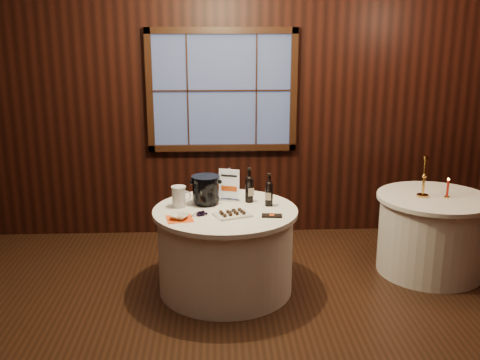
{
  "coord_description": "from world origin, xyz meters",
  "views": [
    {
      "loc": [
        -0.08,
        -3.7,
        2.34
      ],
      "look_at": [
        0.13,
        0.9,
        1.06
      ],
      "focal_mm": 42.0,
      "sensor_mm": 36.0,
      "label": 1
    }
  ],
  "objects_px": {
    "side_table": "(431,234)",
    "brass_candlestick": "(424,182)",
    "chocolate_box": "(272,216)",
    "ice_bucket": "(206,189)",
    "port_bottle_left": "(249,187)",
    "port_bottle_right": "(269,192)",
    "grape_bunch": "(202,214)",
    "red_candle": "(448,190)",
    "main_table": "(226,249)",
    "cracker_bowl": "(180,216)",
    "glass_pitcher": "(179,197)",
    "sign_stand": "(230,190)",
    "chocolate_plate": "(233,214)"
  },
  "relations": [
    {
      "from": "port_bottle_right",
      "to": "side_table",
      "type": "bearing_deg",
      "value": 25.61
    },
    {
      "from": "brass_candlestick",
      "to": "red_candle",
      "type": "distance_m",
      "value": 0.23
    },
    {
      "from": "brass_candlestick",
      "to": "main_table",
      "type": "bearing_deg",
      "value": -171.14
    },
    {
      "from": "ice_bucket",
      "to": "grape_bunch",
      "type": "relative_size",
      "value": 1.63
    },
    {
      "from": "glass_pitcher",
      "to": "main_table",
      "type": "bearing_deg",
      "value": -23.07
    },
    {
      "from": "ice_bucket",
      "to": "grape_bunch",
      "type": "xyz_separation_m",
      "value": [
        -0.03,
        -0.33,
        -0.12
      ]
    },
    {
      "from": "chocolate_plate",
      "to": "glass_pitcher",
      "type": "relative_size",
      "value": 1.84
    },
    {
      "from": "port_bottle_right",
      "to": "main_table",
      "type": "bearing_deg",
      "value": -150.22
    },
    {
      "from": "chocolate_box",
      "to": "chocolate_plate",
      "type": "bearing_deg",
      "value": -179.09
    },
    {
      "from": "side_table",
      "to": "port_bottle_right",
      "type": "xyz_separation_m",
      "value": [
        -1.61,
        -0.22,
        0.51
      ]
    },
    {
      "from": "port_bottle_left",
      "to": "brass_candlestick",
      "type": "distance_m",
      "value": 1.65
    },
    {
      "from": "sign_stand",
      "to": "chocolate_box",
      "type": "relative_size",
      "value": 1.81
    },
    {
      "from": "sign_stand",
      "to": "port_bottle_right",
      "type": "distance_m",
      "value": 0.39
    },
    {
      "from": "sign_stand",
      "to": "glass_pitcher",
      "type": "distance_m",
      "value": 0.48
    },
    {
      "from": "brass_candlestick",
      "to": "red_candle",
      "type": "height_order",
      "value": "brass_candlestick"
    },
    {
      "from": "port_bottle_right",
      "to": "ice_bucket",
      "type": "height_order",
      "value": "port_bottle_right"
    },
    {
      "from": "port_bottle_left",
      "to": "grape_bunch",
      "type": "distance_m",
      "value": 0.58
    },
    {
      "from": "grape_bunch",
      "to": "glass_pitcher",
      "type": "height_order",
      "value": "glass_pitcher"
    },
    {
      "from": "ice_bucket",
      "to": "chocolate_plate",
      "type": "bearing_deg",
      "value": -55.8
    },
    {
      "from": "cracker_bowl",
      "to": "brass_candlestick",
      "type": "bearing_deg",
      "value": 13.27
    },
    {
      "from": "cracker_bowl",
      "to": "brass_candlestick",
      "type": "xyz_separation_m",
      "value": [
        2.26,
        0.53,
        0.12
      ]
    },
    {
      "from": "sign_stand",
      "to": "port_bottle_right",
      "type": "height_order",
      "value": "sign_stand"
    },
    {
      "from": "side_table",
      "to": "brass_candlestick",
      "type": "height_order",
      "value": "brass_candlestick"
    },
    {
      "from": "brass_candlestick",
      "to": "chocolate_box",
      "type": "bearing_deg",
      "value": -161.18
    },
    {
      "from": "port_bottle_left",
      "to": "chocolate_box",
      "type": "height_order",
      "value": "port_bottle_left"
    },
    {
      "from": "side_table",
      "to": "grape_bunch",
      "type": "bearing_deg",
      "value": -167.88
    },
    {
      "from": "chocolate_box",
      "to": "side_table",
      "type": "bearing_deg",
      "value": 24.19
    },
    {
      "from": "ice_bucket",
      "to": "glass_pitcher",
      "type": "relative_size",
      "value": 1.38
    },
    {
      "from": "side_table",
      "to": "chocolate_plate",
      "type": "xyz_separation_m",
      "value": [
        -1.94,
        -0.48,
        0.4
      ]
    },
    {
      "from": "port_bottle_right",
      "to": "chocolate_box",
      "type": "relative_size",
      "value": 1.74
    },
    {
      "from": "ice_bucket",
      "to": "port_bottle_left",
      "type": "bearing_deg",
      "value": 6.42
    },
    {
      "from": "chocolate_box",
      "to": "cracker_bowl",
      "type": "distance_m",
      "value": 0.78
    },
    {
      "from": "port_bottle_right",
      "to": "brass_candlestick",
      "type": "distance_m",
      "value": 1.5
    },
    {
      "from": "main_table",
      "to": "red_candle",
      "type": "distance_m",
      "value": 2.16
    },
    {
      "from": "port_bottle_right",
      "to": "chocolate_box",
      "type": "xyz_separation_m",
      "value": [
        -0.0,
        -0.3,
        -0.12
      ]
    },
    {
      "from": "side_table",
      "to": "brass_candlestick",
      "type": "distance_m",
      "value": 0.54
    },
    {
      "from": "ice_bucket",
      "to": "grape_bunch",
      "type": "distance_m",
      "value": 0.35
    },
    {
      "from": "grape_bunch",
      "to": "brass_candlestick",
      "type": "bearing_deg",
      "value": 12.62
    },
    {
      "from": "grape_bunch",
      "to": "cracker_bowl",
      "type": "distance_m",
      "value": 0.2
    },
    {
      "from": "red_candle",
      "to": "ice_bucket",
      "type": "bearing_deg",
      "value": -177.7
    },
    {
      "from": "cracker_bowl",
      "to": "glass_pitcher",
      "type": "bearing_deg",
      "value": 93.81
    },
    {
      "from": "chocolate_box",
      "to": "brass_candlestick",
      "type": "relative_size",
      "value": 0.43
    },
    {
      "from": "port_bottle_right",
      "to": "chocolate_plate",
      "type": "distance_m",
      "value": 0.44
    },
    {
      "from": "cracker_bowl",
      "to": "red_candle",
      "type": "height_order",
      "value": "red_candle"
    },
    {
      "from": "sign_stand",
      "to": "chocolate_plate",
      "type": "bearing_deg",
      "value": -70.63
    },
    {
      "from": "sign_stand",
      "to": "grape_bunch",
      "type": "height_order",
      "value": "sign_stand"
    },
    {
      "from": "port_bottle_right",
      "to": "chocolate_plate",
      "type": "xyz_separation_m",
      "value": [
        -0.34,
        -0.26,
        -0.11
      ]
    },
    {
      "from": "side_table",
      "to": "red_candle",
      "type": "relative_size",
      "value": 5.61
    },
    {
      "from": "port_bottle_right",
      "to": "red_candle",
      "type": "xyz_separation_m",
      "value": [
        1.7,
        0.17,
        -0.05
      ]
    },
    {
      "from": "chocolate_box",
      "to": "brass_candlestick",
      "type": "height_order",
      "value": "brass_candlestick"
    }
  ]
}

